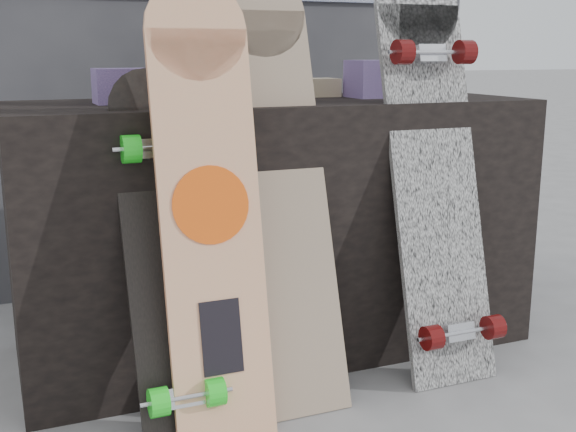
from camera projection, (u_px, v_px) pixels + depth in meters
name	position (u px, v px, depth m)	size (l,w,h in m)	color
ground	(343.00, 410.00, 1.95)	(60.00, 60.00, 0.00)	slate
vendor_table	(275.00, 226.00, 2.31)	(1.60, 0.60, 0.80)	black
booth	(197.00, 12.00, 2.92)	(2.40, 0.22, 2.20)	#323237
merch_box_purple	(126.00, 86.00, 2.08)	(0.18, 0.12, 0.10)	#433B79
merch_box_small	(372.00, 79.00, 2.35)	(0.14, 0.14, 0.12)	#433B79
merch_box_flat	(305.00, 88.00, 2.39)	(0.22, 0.10, 0.06)	#D1B78C
longboard_geisha	(209.00, 198.00, 1.77)	(0.25, 0.24, 1.13)	beige
longboard_celtic	(278.00, 171.00, 1.96)	(0.27, 0.39, 1.19)	beige
longboard_cascadia	(434.00, 161.00, 2.11)	(0.28, 0.39, 1.22)	silver
skateboard_dark	(166.00, 247.00, 1.82)	(0.21, 0.38, 0.91)	black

